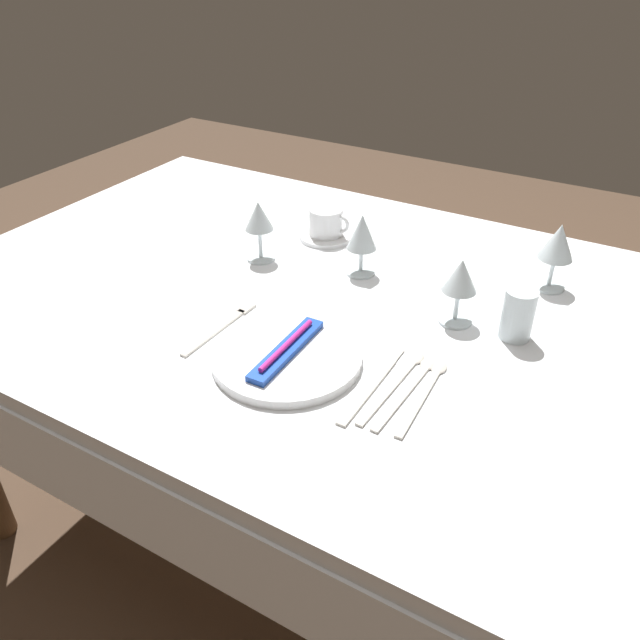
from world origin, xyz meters
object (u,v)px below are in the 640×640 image
at_px(spoon_soup, 399,378).
at_px(coffee_cup_left, 326,222).
at_px(dinner_plate, 287,357).
at_px(wine_glass_centre, 558,245).
at_px(spoon_dessert, 413,384).
at_px(fork_outer, 223,326).
at_px(wine_glass_left, 362,235).
at_px(drink_tumbler, 518,314).
at_px(spoon_tea, 427,388).
at_px(toothbrush_package, 287,349).
at_px(wine_glass_right, 259,220).
at_px(dinner_knife, 371,386).
at_px(wine_glass_far, 460,279).

height_order(spoon_soup, coffee_cup_left, coffee_cup_left).
height_order(dinner_plate, wine_glass_centre, wine_glass_centre).
bearing_deg(spoon_dessert, fork_outer, -177.19).
height_order(wine_glass_left, drink_tumbler, wine_glass_left).
distance_m(spoon_tea, wine_glass_left, 0.43).
height_order(coffee_cup_left, wine_glass_centre, wine_glass_centre).
relative_size(toothbrush_package, wine_glass_right, 1.48).
bearing_deg(wine_glass_left, wine_glass_centre, 20.92).
distance_m(coffee_cup_left, drink_tumbler, 0.56).
relative_size(dinner_knife, drink_tumbler, 2.33).
bearing_deg(coffee_cup_left, wine_glass_far, -26.43).
bearing_deg(fork_outer, wine_glass_far, 32.51).
distance_m(spoon_soup, wine_glass_centre, 0.49).
bearing_deg(wine_glass_far, coffee_cup_left, 153.57).
height_order(dinner_plate, toothbrush_package, toothbrush_package).
distance_m(toothbrush_package, spoon_soup, 0.21).
bearing_deg(fork_outer, wine_glass_right, 109.55).
bearing_deg(fork_outer, spoon_dessert, 2.81).
relative_size(fork_outer, spoon_tea, 0.96).
distance_m(wine_glass_centre, drink_tumbler, 0.23).
bearing_deg(drink_tumbler, toothbrush_package, -139.95).
distance_m(spoon_dessert, wine_glass_far, 0.25).
xyz_separation_m(spoon_tea, wine_glass_far, (-0.03, 0.23, 0.09)).
xyz_separation_m(dinner_plate, drink_tumbler, (0.34, 0.28, 0.04)).
bearing_deg(spoon_soup, wine_glass_far, 84.80).
distance_m(spoon_soup, spoon_dessert, 0.03).
bearing_deg(wine_glass_right, spoon_dessert, -27.51).
relative_size(dinner_plate, fork_outer, 1.28).
xyz_separation_m(spoon_soup, wine_glass_far, (0.02, 0.22, 0.09)).
height_order(toothbrush_package, fork_outer, toothbrush_package).
bearing_deg(wine_glass_centre, spoon_tea, -102.24).
height_order(spoon_dessert, wine_glass_far, wine_glass_far).
relative_size(dinner_plate, coffee_cup_left, 2.57).
bearing_deg(drink_tumbler, wine_glass_left, 168.14).
height_order(spoon_dessert, drink_tumbler, drink_tumbler).
xyz_separation_m(dinner_plate, spoon_tea, (0.25, 0.05, -0.01)).
bearing_deg(wine_glass_right, dinner_knife, -34.53).
bearing_deg(spoon_soup, wine_glass_centre, 71.59).
bearing_deg(spoon_soup, wine_glass_right, 151.41).
distance_m(spoon_dessert, wine_glass_left, 0.41).
xyz_separation_m(toothbrush_package, spoon_tea, (0.25, 0.05, -0.02)).
height_order(spoon_tea, wine_glass_right, wine_glass_right).
bearing_deg(dinner_knife, spoon_dessert, 35.35).
xyz_separation_m(dinner_plate, fork_outer, (-0.17, 0.03, -0.01)).
distance_m(coffee_cup_left, wine_glass_left, 0.20).
relative_size(spoon_tea, wine_glass_centre, 1.49).
relative_size(wine_glass_left, wine_glass_right, 1.00).
relative_size(coffee_cup_left, wine_glass_far, 0.77).
bearing_deg(wine_glass_far, toothbrush_package, -128.33).
bearing_deg(dinner_knife, drink_tumbler, 58.29).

